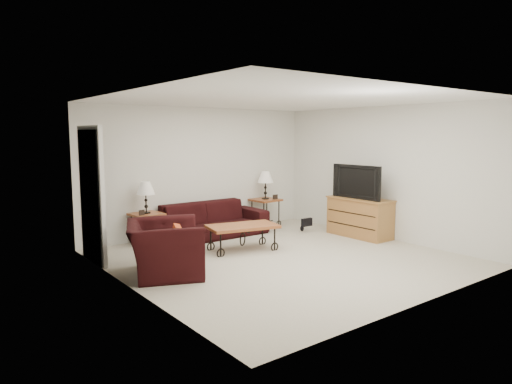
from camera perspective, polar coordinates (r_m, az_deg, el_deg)
ground at (r=7.46m, az=3.31°, el=-8.18°), size 5.00×5.00×0.00m
wall_back at (r=9.26m, az=-6.80°, el=2.63°), size 5.00×0.02×2.50m
wall_front at (r=5.60m, az=20.35°, el=-0.68°), size 5.00×0.02×2.50m
wall_left at (r=5.92m, az=-15.28°, el=-0.09°), size 0.02×5.00×2.50m
wall_right at (r=9.06m, az=15.44°, el=2.32°), size 0.02×5.00×2.50m
ceiling at (r=7.22m, az=3.45°, el=11.35°), size 5.00×5.00×0.00m
doorway at (r=7.50m, az=-19.79°, el=-0.56°), size 0.08×0.94×2.04m
sofa at (r=8.91m, az=-5.75°, el=-3.49°), size 2.27×0.89×0.66m
side_table_left at (r=8.52m, az=-13.37°, el=-4.46°), size 0.56×0.56×0.57m
side_table_right at (r=9.93m, az=1.17°, el=-2.57°), size 0.57×0.57×0.59m
lamp_left at (r=8.43m, az=-13.48°, el=-0.67°), size 0.34×0.34×0.57m
lamp_right at (r=9.84m, az=1.17°, el=0.84°), size 0.36×0.36×0.59m
photo_frame_left at (r=8.27m, az=-13.95°, el=-2.49°), size 0.11×0.04×0.09m
photo_frame_right at (r=9.85m, az=2.40°, el=-0.61°), size 0.12×0.03×0.10m
coffee_table at (r=7.90m, az=-1.66°, el=-5.67°), size 1.28×0.87×0.44m
armchair at (r=6.67m, az=-11.27°, el=-6.83°), size 1.38×1.45×0.75m
throw_pillow at (r=6.66m, az=-9.95°, el=-5.54°), size 0.21×0.35×0.34m
tv_stand at (r=9.15m, az=12.72°, el=-3.08°), size 0.52×1.25×0.75m
television at (r=9.04m, az=12.75°, el=1.27°), size 0.15×1.12×0.65m
backpack at (r=9.47m, az=5.73°, el=-3.35°), size 0.43×0.35×0.50m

